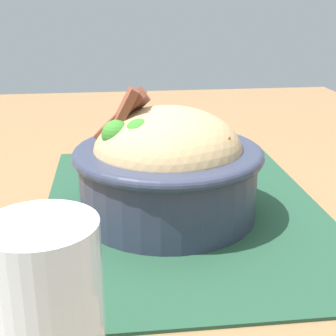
{
  "coord_description": "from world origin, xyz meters",
  "views": [
    {
      "loc": [
        -0.5,
        0.07,
        0.93
      ],
      "look_at": [
        -0.05,
        0.01,
        0.77
      ],
      "focal_mm": 51.93,
      "sensor_mm": 36.0,
      "label": 1
    }
  ],
  "objects": [
    {
      "name": "table",
      "position": [
        0.0,
        0.0,
        0.66
      ],
      "size": [
        1.31,
        0.96,
        0.72
      ],
      "color": "olive",
      "rests_on": "ground_plane"
    },
    {
      "name": "fork",
      "position": [
        0.06,
        0.01,
        0.72
      ],
      "size": [
        0.03,
        0.13,
        0.0
      ],
      "color": "silver",
      "rests_on": "placemat"
    },
    {
      "name": "placemat",
      "position": [
        -0.03,
        -0.01,
        0.72
      ],
      "size": [
        0.4,
        0.3,
        0.0
      ],
      "primitive_type": "cube",
      "rotation": [
        0.0,
        0.0,
        -0.01
      ],
      "color": "#1E422D",
      "rests_on": "table"
    },
    {
      "name": "drinking_glass",
      "position": [
        -0.28,
        0.1,
        0.77
      ],
      "size": [
        0.06,
        0.06,
        0.11
      ],
      "color": "silver",
      "rests_on": "table"
    },
    {
      "name": "bowl",
      "position": [
        -0.05,
        0.01,
        0.77
      ],
      "size": [
        0.19,
        0.19,
        0.13
      ],
      "color": "#2D3347",
      "rests_on": "placemat"
    }
  ]
}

